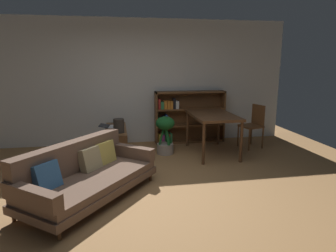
{
  "coord_description": "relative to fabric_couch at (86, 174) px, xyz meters",
  "views": [
    {
      "loc": [
        -0.42,
        -3.79,
        1.8
      ],
      "look_at": [
        0.37,
        0.69,
        0.79
      ],
      "focal_mm": 31.18,
      "sensor_mm": 36.0,
      "label": 1
    }
  ],
  "objects": [
    {
      "name": "fabric_couch",
      "position": [
        0.0,
        0.0,
        0.0
      ],
      "size": [
        1.87,
        2.04,
        0.74
      ],
      "color": "#56351E",
      "rests_on": "ground_plane"
    },
    {
      "name": "media_console",
      "position": [
        0.41,
        1.74,
        -0.06
      ],
      "size": [
        0.4,
        1.21,
        0.53
      ],
      "color": "brown",
      "rests_on": "ground_plane"
    },
    {
      "name": "dining_chair_near",
      "position": [
        3.29,
        1.82,
        0.19
      ],
      "size": [
        0.48,
        0.48,
        0.91
      ],
      "color": "brown",
      "rests_on": "ground_plane"
    },
    {
      "name": "dining_table",
      "position": [
        2.28,
        1.55,
        0.39
      ],
      "size": [
        0.8,
        1.3,
        0.8
      ],
      "color": "#56351E",
      "rests_on": "ground_plane"
    },
    {
      "name": "back_wall_panel",
      "position": [
        0.87,
        2.67,
        1.03
      ],
      "size": [
        6.8,
        0.1,
        2.7
      ],
      "primitive_type": "cube",
      "color": "silver",
      "rests_on": "ground_plane"
    },
    {
      "name": "potted_floor_plant",
      "position": [
        1.37,
        1.68,
        0.1
      ],
      "size": [
        0.37,
        0.37,
        0.75
      ],
      "color": "#9E9389",
      "rests_on": "ground_plane"
    },
    {
      "name": "open_laptop",
      "position": [
        0.31,
        1.88,
        0.23
      ],
      "size": [
        0.42,
        0.35,
        0.06
      ],
      "color": "silver",
      "rests_on": "media_console"
    },
    {
      "name": "bookshelf",
      "position": [
        1.96,
        2.51,
        0.25
      ],
      "size": [
        1.58,
        0.29,
        1.16
      ],
      "color": "brown",
      "rests_on": "ground_plane"
    },
    {
      "name": "desk_speaker",
      "position": [
        0.47,
        1.42,
        0.34
      ],
      "size": [
        0.2,
        0.2,
        0.25
      ],
      "color": "#2D2823",
      "rests_on": "media_console"
    },
    {
      "name": "ground_plane",
      "position": [
        0.87,
        -0.03,
        -0.32
      ],
      "size": [
        8.16,
        8.16,
        0.0
      ],
      "primitive_type": "plane",
      "color": "#9E7042"
    }
  ]
}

